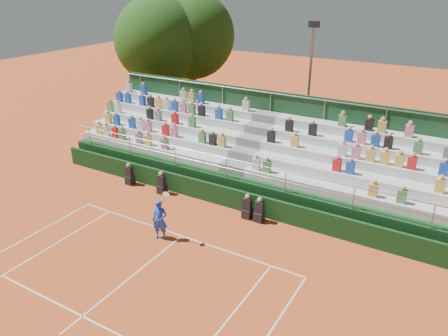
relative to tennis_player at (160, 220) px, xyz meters
The scene contains 8 objects.
ground 1.23m from the tennis_player, 40.13° to the left, with size 90.00×90.00×0.00m, color #C64F21.
courtside_wall 3.84m from the tennis_player, 79.98° to the left, with size 20.00×0.15×1.00m, color black.
line_officials 3.37m from the tennis_player, 98.15° to the left, with size 7.93×0.40×1.19m.
grandstand 7.03m from the tennis_player, 84.71° to the left, with size 20.00×5.20×4.40m.
tennis_player is the anchor object (origin of this frame).
tree_west 17.15m from the tennis_player, 127.36° to the left, with size 6.20×6.20×8.96m.
tree_east 18.41m from the tennis_player, 119.60° to the left, with size 6.31×6.31×9.19m.
floodlight_mast 13.42m from the tennis_player, 83.66° to the left, with size 0.60×0.25×7.70m.
Camera 1 is at (9.43, -12.58, 10.00)m, focal length 35.00 mm.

